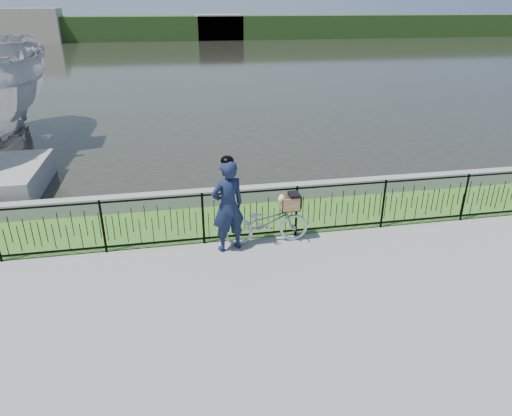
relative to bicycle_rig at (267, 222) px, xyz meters
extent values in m
plane|color=gray|center=(-0.31, -1.40, -0.48)|extent=(120.00, 120.00, 0.00)
cube|color=#3A6A21|center=(-0.31, 1.20, -0.48)|extent=(60.00, 2.00, 0.01)
plane|color=black|center=(-0.31, 31.60, -0.48)|extent=(120.00, 120.00, 0.00)
cube|color=gray|center=(-0.31, 2.20, -0.28)|extent=(60.00, 0.30, 0.40)
cube|color=#274219|center=(-0.31, 58.60, 1.02)|extent=(120.00, 6.00, 3.00)
cube|color=#A59A84|center=(-18.31, 56.60, 1.52)|extent=(8.00, 4.00, 4.00)
cube|color=#A59A84|center=(5.69, 57.10, 1.12)|extent=(6.00, 3.00, 3.20)
imported|color=#ADB2B9|center=(-0.01, 0.00, -0.01)|extent=(1.78, 0.62, 0.94)
cube|color=black|center=(0.48, 0.00, 0.24)|extent=(0.38, 0.18, 0.02)
cube|color=#976D45|center=(0.48, 0.00, 0.25)|extent=(0.39, 0.30, 0.01)
cube|color=#976D45|center=(0.48, 0.14, 0.39)|extent=(0.39, 0.02, 0.30)
cube|color=#976D45|center=(0.48, -0.14, 0.39)|extent=(0.39, 0.02, 0.30)
cube|color=#976D45|center=(0.67, 0.00, 0.39)|extent=(0.01, 0.30, 0.30)
cube|color=#976D45|center=(0.29, 0.00, 0.39)|extent=(0.01, 0.30, 0.30)
cube|color=black|center=(0.57, 0.00, 0.57)|extent=(0.22, 0.31, 0.06)
cube|color=black|center=(0.69, 0.00, 0.42)|extent=(0.02, 0.31, 0.24)
ellipsoid|color=silver|center=(0.46, 0.00, 0.37)|extent=(0.31, 0.22, 0.20)
sphere|color=silver|center=(0.31, -0.02, 0.52)|extent=(0.15, 0.15, 0.15)
sphere|color=silver|center=(0.26, -0.04, 0.49)|extent=(0.07, 0.07, 0.07)
sphere|color=black|center=(0.23, -0.05, 0.48)|extent=(0.02, 0.02, 0.02)
cone|color=#9D6841|center=(0.31, 0.04, 0.58)|extent=(0.06, 0.08, 0.08)
cone|color=#9D6841|center=(0.33, -0.06, 0.58)|extent=(0.06, 0.08, 0.08)
imported|color=#131C35|center=(-0.83, -0.13, 0.48)|extent=(0.81, 0.66, 1.93)
ellipsoid|color=black|center=(-0.83, -0.13, 1.42)|extent=(0.26, 0.29, 0.18)
camera|label=1|loc=(-1.83, -8.37, 4.19)|focal=32.00mm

